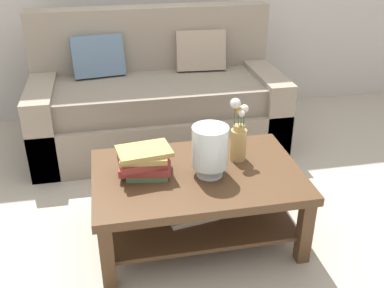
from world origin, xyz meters
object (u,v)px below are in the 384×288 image
Objects in this scene: book_stack_main at (145,161)px; glass_hurricane_vase at (210,148)px; couch at (157,101)px; coffee_table at (197,190)px; flower_pitcher at (238,136)px.

book_stack_main is 1.07× the size of glass_hurricane_vase.
couch is 1.29m from book_stack_main.
couch is at bearing 92.74° from coffee_table.
flower_pitcher is at bearing -74.61° from couch.
flower_pitcher reaches higher than glass_hurricane_vase.
book_stack_main is at bearing -172.38° from flower_pitcher.
book_stack_main is at bearing 174.43° from coffee_table.
glass_hurricane_vase is 0.25m from flower_pitcher.
coffee_table is at bearing -5.57° from book_stack_main.
couch is 1.29m from coffee_table.
flower_pitcher is (0.33, -1.18, 0.22)m from couch.
couch is 1.68× the size of coffee_table.
flower_pitcher is at bearing 35.03° from glass_hurricane_vase.
book_stack_main is 0.56m from flower_pitcher.
book_stack_main is 0.36m from glass_hurricane_vase.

